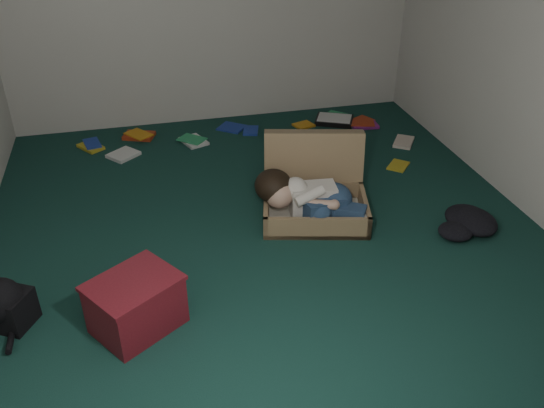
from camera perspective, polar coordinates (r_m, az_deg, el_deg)
name	(u,v)px	position (r m, az deg, el deg)	size (l,w,h in m)	color
floor	(267,235)	(4.19, -0.49, -3.07)	(4.50, 4.50, 0.00)	#12352E
wall_front	(448,289)	(1.73, 17.02, -8.05)	(4.50, 4.50, 0.00)	silver
suitcase	(314,190)	(4.42, 4.22, 1.41)	(0.93, 0.92, 0.57)	#927650
person	(309,198)	(4.22, 3.68, 0.63)	(0.79, 0.55, 0.35)	silver
maroon_bin	(136,304)	(3.42, -13.34, -9.64)	(0.61, 0.59, 0.33)	maroon
backpack	(4,307)	(3.73, -25.06, -9.19)	(0.40, 0.32, 0.24)	black
clothing_pile	(467,224)	(4.40, 18.75, -1.88)	(0.48, 0.39, 0.15)	black
paper_tray	(334,120)	(6.04, 6.19, 8.28)	(0.46, 0.41, 0.05)	black
book_scatter	(267,136)	(5.69, -0.45, 6.80)	(3.13, 1.45, 0.02)	gold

